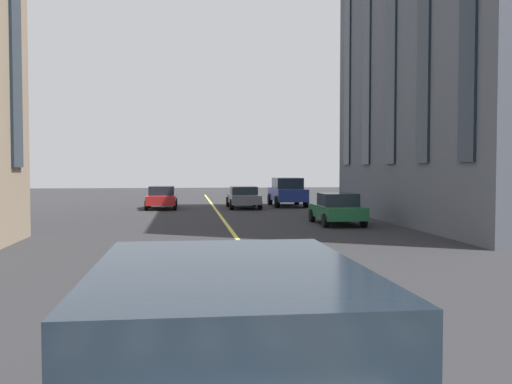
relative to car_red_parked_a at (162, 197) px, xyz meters
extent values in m
cube|color=#D8C64C|center=(-21.32, -3.30, -0.70)|extent=(80.00, 0.16, 0.01)
cube|color=#19232D|center=(-32.42, -1.76, 0.83)|extent=(2.59, 1.72, 0.70)
cube|color=#B21E1E|center=(-0.05, 0.00, -0.12)|extent=(3.90, 1.75, 0.55)
cube|color=#19232D|center=(0.15, 0.00, 0.43)|extent=(1.64, 1.54, 0.55)
cylinder|color=black|center=(-1.34, -0.84, -0.40)|extent=(0.60, 0.21, 0.60)
cylinder|color=black|center=(-1.34, 0.84, -0.40)|extent=(0.60, 0.21, 0.60)
cylinder|color=black|center=(1.24, -0.84, -0.40)|extent=(0.60, 0.21, 0.60)
cylinder|color=black|center=(1.24, 0.84, -0.40)|extent=(0.60, 0.21, 0.60)
cube|color=#1E6038|center=(-11.04, -8.20, -0.12)|extent=(3.90, 1.75, 0.55)
cube|color=#19232D|center=(-11.23, -8.20, 0.43)|extent=(1.64, 1.54, 0.55)
cylinder|color=black|center=(-9.75, -7.36, -0.40)|extent=(0.60, 0.21, 0.60)
cylinder|color=black|center=(-9.75, -9.04, -0.40)|extent=(0.60, 0.21, 0.60)
cylinder|color=black|center=(-12.33, -7.36, -0.40)|extent=(0.60, 0.21, 0.60)
cylinder|color=black|center=(-12.33, -9.04, -0.40)|extent=(0.60, 0.21, 0.60)
cube|color=navy|center=(1.58, -8.20, 0.08)|extent=(4.70, 1.95, 0.80)
cube|color=#19232D|center=(1.58, -8.20, 0.83)|extent=(2.58, 1.72, 0.70)
cylinder|color=black|center=(3.13, -7.26, -0.32)|extent=(0.76, 0.27, 0.76)
cylinder|color=black|center=(3.13, -9.13, -0.32)|extent=(0.76, 0.27, 0.76)
cylinder|color=black|center=(0.02, -7.26, -0.32)|extent=(0.76, 0.27, 0.76)
cylinder|color=black|center=(0.02, -9.13, -0.32)|extent=(0.76, 0.27, 0.76)
cube|color=slate|center=(0.02, -5.10, -0.10)|extent=(4.40, 1.80, 0.55)
cube|color=#19232D|center=(-0.20, -5.10, 0.42)|extent=(1.85, 1.58, 0.50)
cylinder|color=black|center=(1.47, -4.24, -0.38)|extent=(0.64, 0.22, 0.64)
cylinder|color=black|center=(1.47, -5.96, -0.38)|extent=(0.64, 0.22, 0.64)
cylinder|color=black|center=(-1.43, -4.24, -0.38)|extent=(0.64, 0.22, 0.64)
cylinder|color=black|center=(-1.43, -5.96, -0.38)|extent=(0.64, 0.22, 0.64)
cube|color=#565B66|center=(-10.83, -15.64, 9.00)|extent=(17.84, 9.67, 19.39)
cube|color=#19232D|center=(-10.83, -10.75, 9.39)|extent=(1.10, 0.10, 14.74)
cube|color=#19232D|center=(-7.26, -10.75, 9.39)|extent=(1.10, 0.10, 14.74)
cube|color=#19232D|center=(-3.70, -10.75, 9.39)|extent=(1.10, 0.10, 14.74)
camera|label=1|loc=(-36.12, -1.49, 1.81)|focal=40.42mm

